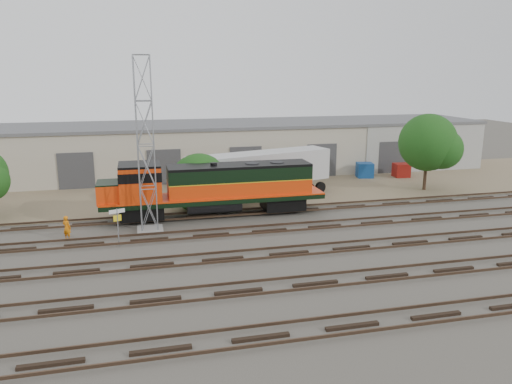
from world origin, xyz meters
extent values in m
plane|color=#47423A|center=(0.00, 0.00, 0.00)|extent=(140.00, 140.00, 0.00)
cube|color=#726047|center=(0.00, 15.00, 0.01)|extent=(80.00, 16.00, 0.02)
cube|color=black|center=(0.00, -12.00, 0.07)|extent=(80.00, 2.40, 0.14)
cube|color=#4C3828|center=(0.00, -12.75, 0.21)|extent=(80.00, 0.08, 0.14)
cube|color=#4C3828|center=(0.00, -11.25, 0.21)|extent=(80.00, 0.08, 0.14)
cube|color=black|center=(0.00, -7.50, 0.07)|extent=(80.00, 2.40, 0.14)
cube|color=#4C3828|center=(0.00, -8.25, 0.21)|extent=(80.00, 0.08, 0.14)
cube|color=#4C3828|center=(0.00, -6.75, 0.21)|extent=(80.00, 0.08, 0.14)
cube|color=black|center=(0.00, -3.00, 0.07)|extent=(80.00, 2.40, 0.14)
cube|color=#4C3828|center=(0.00, -3.75, 0.21)|extent=(80.00, 0.08, 0.14)
cube|color=#4C3828|center=(0.00, -2.25, 0.21)|extent=(80.00, 0.08, 0.14)
cube|color=black|center=(0.00, 1.50, 0.07)|extent=(80.00, 2.40, 0.14)
cube|color=#4C3828|center=(0.00, 0.75, 0.21)|extent=(80.00, 0.08, 0.14)
cube|color=#4C3828|center=(0.00, 2.25, 0.21)|extent=(80.00, 0.08, 0.14)
cube|color=black|center=(0.00, 6.00, 0.07)|extent=(80.00, 2.40, 0.14)
cube|color=#4C3828|center=(0.00, 5.25, 0.21)|extent=(80.00, 0.08, 0.14)
cube|color=#4C3828|center=(0.00, 6.75, 0.21)|extent=(80.00, 0.08, 0.14)
cube|color=#B7AD98|center=(0.00, 23.00, 2.50)|extent=(58.00, 10.00, 5.00)
cube|color=#59595B|center=(0.00, 23.00, 5.15)|extent=(58.40, 10.40, 0.30)
cube|color=#999993|center=(22.00, 17.95, 2.50)|extent=(14.00, 0.10, 5.00)
cube|color=#333335|center=(-14.00, 17.94, 1.70)|extent=(3.20, 0.12, 3.40)
cube|color=#333335|center=(-6.00, 17.94, 1.70)|extent=(3.20, 0.12, 3.40)
cube|color=#333335|center=(2.00, 17.94, 1.70)|extent=(3.20, 0.12, 3.40)
cube|color=#333335|center=(10.00, 17.94, 1.70)|extent=(3.20, 0.12, 3.40)
cube|color=#333335|center=(18.00, 17.94, 1.70)|extent=(3.20, 0.12, 3.40)
cube|color=black|center=(-8.37, 6.00, 0.76)|extent=(3.09, 2.32, 0.97)
cube|color=black|center=(2.26, 6.00, 0.76)|extent=(3.09, 2.32, 0.97)
cube|color=black|center=(-3.05, 6.00, 1.42)|extent=(16.44, 2.90, 0.34)
cylinder|color=black|center=(-3.05, 6.00, 0.81)|extent=(4.06, 1.06, 1.06)
cube|color=red|center=(-1.12, 6.00, 2.17)|extent=(10.64, 2.51, 1.16)
cube|color=black|center=(-1.12, 6.00, 3.23)|extent=(10.64, 2.51, 0.97)
cube|color=black|center=(-1.12, 6.00, 3.81)|extent=(10.64, 2.51, 0.19)
cube|color=red|center=(-8.37, 6.00, 2.84)|extent=(2.90, 2.90, 2.51)
cube|color=black|center=(-8.37, 6.00, 4.18)|extent=(2.90, 2.90, 0.15)
cube|color=red|center=(-10.59, 6.00, 2.26)|extent=(1.55, 2.32, 1.35)
cube|color=gray|center=(-7.89, 3.48, 0.10)|extent=(1.71, 1.71, 0.20)
cylinder|color=gray|center=(-8.41, 4.00, 5.91)|extent=(0.09, 0.09, 11.42)
cylinder|color=gray|center=(-7.37, 4.00, 5.91)|extent=(0.09, 0.09, 11.42)
cylinder|color=gray|center=(-8.41, 2.96, 5.91)|extent=(0.09, 0.09, 11.42)
cylinder|color=gray|center=(-7.37, 2.96, 5.91)|extent=(0.09, 0.09, 11.42)
cylinder|color=gray|center=(-9.87, 0.94, 1.20)|extent=(0.08, 0.08, 2.40)
cube|color=white|center=(-9.87, 0.94, 2.24)|extent=(0.93, 0.39, 0.24)
cube|color=yellow|center=(-9.87, 0.94, 1.80)|extent=(0.48, 0.22, 0.38)
imported|color=orange|center=(-13.14, 2.94, 0.80)|extent=(0.70, 0.65, 1.60)
cube|color=#BDBDBD|center=(1.68, 10.75, 2.61)|extent=(13.02, 6.04, 2.66)
cube|color=black|center=(6.51, 12.16, 0.49)|extent=(2.96, 3.03, 0.99)
cube|color=black|center=(-2.77, 8.43, 0.64)|extent=(0.15, 0.15, 1.28)
cube|color=black|center=(-3.33, 10.32, 0.64)|extent=(0.15, 0.15, 1.28)
cube|color=navy|center=(14.19, 16.52, 0.75)|extent=(1.89, 1.81, 1.50)
cube|color=maroon|center=(17.95, 15.82, 0.70)|extent=(1.62, 1.53, 1.40)
cylinder|color=#382619|center=(-3.83, 8.47, 0.21)|extent=(0.32, 0.32, 0.43)
sphere|color=#154112|center=(-3.83, 8.47, 2.07)|extent=(4.69, 4.69, 4.69)
sphere|color=#154112|center=(-2.89, 7.77, 1.60)|extent=(3.28, 3.28, 3.28)
cylinder|color=#382619|center=(17.07, 10.07, 1.29)|extent=(0.30, 0.30, 2.58)
sphere|color=#154112|center=(17.07, 10.07, 4.39)|extent=(5.16, 5.16, 5.16)
sphere|color=#154112|center=(18.10, 9.29, 3.87)|extent=(3.61, 3.61, 3.61)
camera|label=1|loc=(-8.49, -29.72, 10.56)|focal=35.00mm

